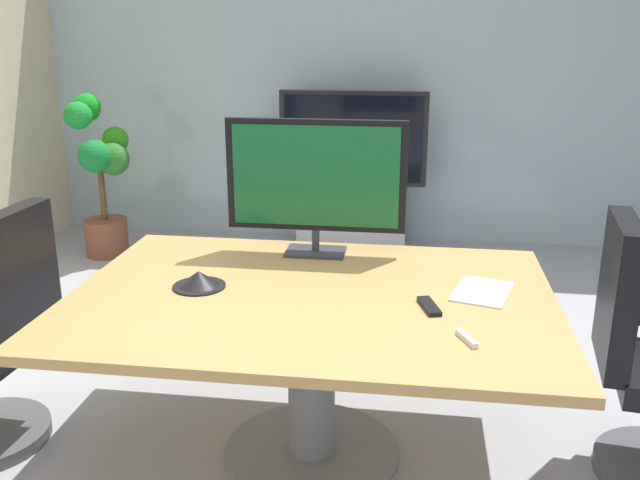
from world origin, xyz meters
name	(u,v)px	position (x,y,z in m)	size (l,w,h in m)	color
ground_plane	(313,429)	(0.00, 0.00, 0.00)	(7.27, 7.27, 0.00)	#99999E
wall_back_glass_partition	(369,70)	(0.00, 3.13, 1.45)	(5.65, 0.10, 2.89)	#9EB2B7
conference_table	(311,332)	(0.03, -0.20, 0.59)	(1.95, 1.38, 0.76)	#B2894C
tv_monitor	(316,179)	(-0.03, 0.32, 1.12)	(0.84, 0.18, 0.64)	#333338
wall_display_unit	(352,197)	(-0.09, 2.78, 0.44)	(1.20, 0.36, 1.31)	#B7BABC
potted_plant	(102,175)	(-2.05, 2.29, 0.67)	(0.49, 0.53, 1.29)	brown
conference_phone	(199,280)	(-0.45, -0.19, 0.79)	(0.22, 0.22, 0.07)	black
remote_control	(429,306)	(0.50, -0.28, 0.77)	(0.05, 0.17, 0.02)	black
whiteboard_marker	(467,338)	(0.62, -0.55, 0.77)	(0.13, 0.02, 0.02)	silver
paper_notepad	(482,291)	(0.71, -0.09, 0.76)	(0.21, 0.30, 0.01)	white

